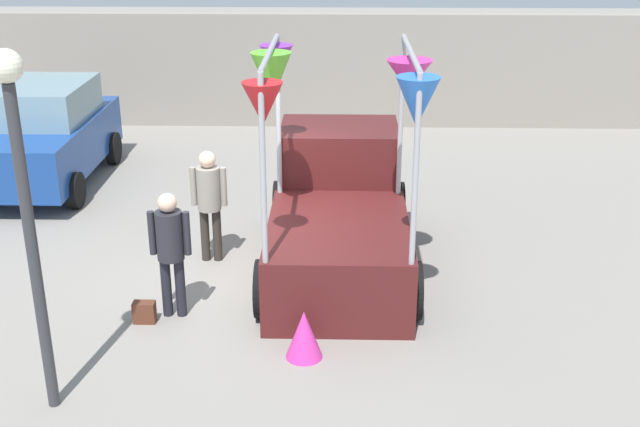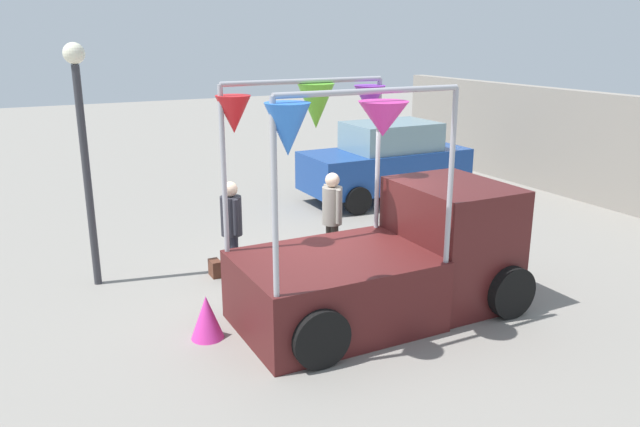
# 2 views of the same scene
# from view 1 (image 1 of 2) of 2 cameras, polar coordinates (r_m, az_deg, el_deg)

# --- Properties ---
(ground_plane) EXTENTS (60.00, 60.00, 0.00)m
(ground_plane) POSITION_cam_1_polar(r_m,az_deg,el_deg) (11.49, -4.70, -4.60)
(ground_plane) COLOR gray
(vendor_truck) EXTENTS (2.51, 4.13, 3.32)m
(vendor_truck) POSITION_cam_1_polar(r_m,az_deg,el_deg) (11.66, 1.32, 0.63)
(vendor_truck) COLOR #4C1919
(vendor_truck) RESTS_ON ground
(parked_car) EXTENTS (1.88, 4.00, 1.88)m
(parked_car) POSITION_cam_1_polar(r_m,az_deg,el_deg) (15.79, -18.81, 5.33)
(parked_car) COLOR navy
(parked_car) RESTS_ON ground
(person_customer) EXTENTS (0.53, 0.34, 1.68)m
(person_customer) POSITION_cam_1_polar(r_m,az_deg,el_deg) (10.23, -10.61, -2.09)
(person_customer) COLOR black
(person_customer) RESTS_ON ground
(person_vendor) EXTENTS (0.53, 0.34, 1.69)m
(person_vendor) POSITION_cam_1_polar(r_m,az_deg,el_deg) (11.74, -7.90, 1.28)
(person_vendor) COLOR #2D2823
(person_vendor) RESTS_ON ground
(handbag) EXTENTS (0.28, 0.16, 0.28)m
(handbag) POSITION_cam_1_polar(r_m,az_deg,el_deg) (10.51, -12.38, -6.87)
(handbag) COLOR #592D1E
(handbag) RESTS_ON ground
(street_lamp) EXTENTS (0.32, 0.32, 3.80)m
(street_lamp) POSITION_cam_1_polar(r_m,az_deg,el_deg) (8.18, -20.37, 1.89)
(street_lamp) COLOR #333338
(street_lamp) RESTS_ON ground
(brick_boundary_wall) EXTENTS (18.00, 0.36, 2.60)m
(brick_boundary_wall) POSITION_cam_1_polar(r_m,az_deg,el_deg) (18.94, -2.26, 10.14)
(brick_boundary_wall) COLOR gray
(brick_boundary_wall) RESTS_ON ground
(folded_kite_bundle_magenta) EXTENTS (0.57, 0.57, 0.60)m
(folded_kite_bundle_magenta) POSITION_cam_1_polar(r_m,az_deg,el_deg) (9.47, -1.14, -8.59)
(folded_kite_bundle_magenta) COLOR #D83399
(folded_kite_bundle_magenta) RESTS_ON ground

